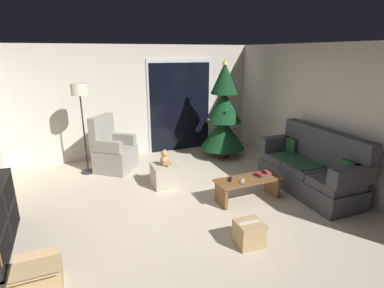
% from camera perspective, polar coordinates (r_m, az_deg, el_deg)
% --- Properties ---
extents(ground_plane, '(7.00, 7.00, 0.00)m').
position_cam_1_polar(ground_plane, '(4.69, -1.24, -12.92)').
color(ground_plane, beige).
extents(wall_back, '(5.72, 0.12, 2.50)m').
position_cam_1_polar(wall_back, '(7.08, -10.50, 7.95)').
color(wall_back, beige).
rests_on(wall_back, ground).
extents(wall_right, '(0.12, 6.00, 2.50)m').
position_cam_1_polar(wall_right, '(5.85, 25.80, 4.62)').
color(wall_right, beige).
rests_on(wall_right, ground).
extents(patio_door_frame, '(1.60, 0.02, 2.20)m').
position_cam_1_polar(patio_door_frame, '(7.33, -2.26, 7.33)').
color(patio_door_frame, silver).
rests_on(patio_door_frame, ground).
extents(patio_door_glass, '(1.50, 0.02, 2.10)m').
position_cam_1_polar(patio_door_glass, '(7.32, -2.21, 6.92)').
color(patio_door_glass, black).
rests_on(patio_door_glass, ground).
extents(couch, '(0.84, 1.96, 1.08)m').
position_cam_1_polar(couch, '(5.63, 21.69, -4.37)').
color(couch, '#3D3D42').
rests_on(couch, ground).
extents(coffee_table, '(1.10, 0.40, 0.38)m').
position_cam_1_polar(coffee_table, '(5.04, 10.55, -7.75)').
color(coffee_table, brown).
rests_on(coffee_table, ground).
extents(remote_silver, '(0.14, 0.14, 0.02)m').
position_cam_1_polar(remote_silver, '(4.85, 9.58, -6.95)').
color(remote_silver, '#ADADB2').
rests_on(remote_silver, coffee_table).
extents(remote_black, '(0.12, 0.16, 0.02)m').
position_cam_1_polar(remote_black, '(4.88, 7.23, -6.66)').
color(remote_black, black).
rests_on(remote_black, coffee_table).
extents(book_stack, '(0.26, 0.22, 0.05)m').
position_cam_1_polar(book_stack, '(5.16, 13.42, -5.48)').
color(book_stack, '#4C4C51').
rests_on(book_stack, coffee_table).
extents(cell_phone, '(0.11, 0.16, 0.01)m').
position_cam_1_polar(cell_phone, '(5.14, 13.48, -5.20)').
color(cell_phone, black).
rests_on(cell_phone, book_stack).
extents(christmas_tree, '(1.02, 1.02, 2.20)m').
position_cam_1_polar(christmas_tree, '(6.81, 5.96, 5.36)').
color(christmas_tree, '#4C1E19').
rests_on(christmas_tree, ground).
extents(armchair, '(0.97, 0.96, 1.13)m').
position_cam_1_polar(armchair, '(6.33, -14.77, -1.36)').
color(armchair, gray).
rests_on(armchair, ground).
extents(floor_lamp, '(0.32, 0.32, 1.78)m').
position_cam_1_polar(floor_lamp, '(6.10, -20.41, 8.14)').
color(floor_lamp, '#2D2D30').
rests_on(floor_lamp, ground).
extents(ottoman, '(0.44, 0.44, 0.40)m').
position_cam_1_polar(ottoman, '(5.51, -5.20, -5.89)').
color(ottoman, '#B2A893').
rests_on(ottoman, ground).
extents(teddy_bear_honey, '(0.21, 0.21, 0.29)m').
position_cam_1_polar(teddy_bear_honey, '(5.39, -5.18, -2.78)').
color(teddy_bear_honey, tan).
rests_on(teddy_bear_honey, ottoman).
extents(cardboard_box_taped_mid_floor, '(0.35, 0.32, 0.32)m').
position_cam_1_polar(cardboard_box_taped_mid_floor, '(4.01, 10.75, -16.29)').
color(cardboard_box_taped_mid_floor, tan).
rests_on(cardboard_box_taped_mid_floor, ground).
extents(cardboard_box_open_near_shelf, '(0.47, 0.49, 0.30)m').
position_cam_1_polar(cardboard_box_open_near_shelf, '(3.73, -27.23, -21.56)').
color(cardboard_box_open_near_shelf, tan).
rests_on(cardboard_box_open_near_shelf, ground).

